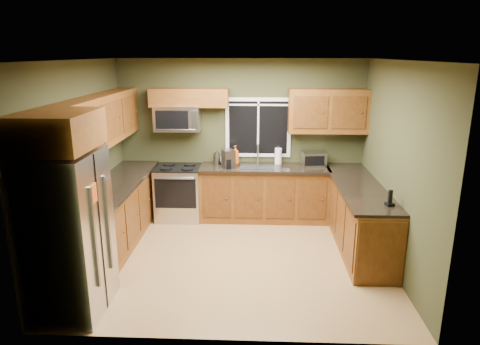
# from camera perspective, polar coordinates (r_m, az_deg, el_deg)

# --- Properties ---
(floor) EXTENTS (4.20, 4.20, 0.00)m
(floor) POSITION_cam_1_polar(r_m,az_deg,el_deg) (6.15, -0.62, -11.26)
(floor) COLOR #987043
(floor) RESTS_ON ground
(ceiling) EXTENTS (4.20, 4.20, 0.00)m
(ceiling) POSITION_cam_1_polar(r_m,az_deg,el_deg) (5.48, -0.70, 14.77)
(ceiling) COLOR white
(ceiling) RESTS_ON back_wall
(back_wall) EXTENTS (4.20, 0.00, 4.20)m
(back_wall) POSITION_cam_1_polar(r_m,az_deg,el_deg) (7.42, 0.09, 4.52)
(back_wall) COLOR #34361D
(back_wall) RESTS_ON ground
(front_wall) EXTENTS (4.20, 0.00, 4.20)m
(front_wall) POSITION_cam_1_polar(r_m,az_deg,el_deg) (3.96, -2.06, -5.62)
(front_wall) COLOR #34361D
(front_wall) RESTS_ON ground
(left_wall) EXTENTS (0.00, 3.60, 3.60)m
(left_wall) POSITION_cam_1_polar(r_m,az_deg,el_deg) (6.15, -20.60, 1.14)
(left_wall) COLOR #34361D
(left_wall) RESTS_ON ground
(right_wall) EXTENTS (0.00, 3.60, 3.60)m
(right_wall) POSITION_cam_1_polar(r_m,az_deg,el_deg) (5.94, 20.02, 0.72)
(right_wall) COLOR #34361D
(right_wall) RESTS_ON ground
(window) EXTENTS (1.12, 0.03, 1.02)m
(window) POSITION_cam_1_polar(r_m,az_deg,el_deg) (7.36, 2.43, 6.02)
(window) COLOR white
(window) RESTS_ON back_wall
(base_cabinets_left) EXTENTS (0.60, 2.65, 0.90)m
(base_cabinets_left) POSITION_cam_1_polar(r_m,az_deg,el_deg) (6.73, -15.97, -5.28)
(base_cabinets_left) COLOR brown
(base_cabinets_left) RESTS_ON ground
(countertop_left) EXTENTS (0.65, 2.65, 0.04)m
(countertop_left) POSITION_cam_1_polar(r_m,az_deg,el_deg) (6.57, -16.06, -1.45)
(countertop_left) COLOR black
(countertop_left) RESTS_ON base_cabinets_left
(base_cabinets_back) EXTENTS (2.17, 0.60, 0.90)m
(base_cabinets_back) POSITION_cam_1_polar(r_m,az_deg,el_deg) (7.36, 3.23, -2.86)
(base_cabinets_back) COLOR brown
(base_cabinets_back) RESTS_ON ground
(countertop_back) EXTENTS (2.17, 0.65, 0.04)m
(countertop_back) POSITION_cam_1_polar(r_m,az_deg,el_deg) (7.20, 3.29, 0.62)
(countertop_back) COLOR black
(countertop_back) RESTS_ON base_cabinets_back
(base_cabinets_peninsula) EXTENTS (0.60, 2.52, 0.90)m
(base_cabinets_peninsula) POSITION_cam_1_polar(r_m,az_deg,el_deg) (6.63, 15.44, -5.56)
(base_cabinets_peninsula) COLOR brown
(base_cabinets_peninsula) RESTS_ON ground
(countertop_peninsula) EXTENTS (0.65, 2.50, 0.04)m
(countertop_peninsula) POSITION_cam_1_polar(r_m,az_deg,el_deg) (6.48, 15.51, -1.66)
(countertop_peninsula) COLOR black
(countertop_peninsula) RESTS_ON base_cabinets_peninsula
(upper_cabinets_left) EXTENTS (0.33, 2.65, 0.72)m
(upper_cabinets_left) POSITION_cam_1_polar(r_m,az_deg,el_deg) (6.42, -18.06, 6.62)
(upper_cabinets_left) COLOR brown
(upper_cabinets_left) RESTS_ON left_wall
(upper_cabinets_back_left) EXTENTS (1.30, 0.33, 0.30)m
(upper_cabinets_back_left) POSITION_cam_1_polar(r_m,az_deg,el_deg) (7.24, -6.80, 9.89)
(upper_cabinets_back_left) COLOR brown
(upper_cabinets_back_left) RESTS_ON back_wall
(upper_cabinets_back_right) EXTENTS (1.30, 0.33, 0.72)m
(upper_cabinets_back_right) POSITION_cam_1_polar(r_m,az_deg,el_deg) (7.26, 11.66, 8.03)
(upper_cabinets_back_right) COLOR brown
(upper_cabinets_back_right) RESTS_ON back_wall
(upper_cabinet_over_fridge) EXTENTS (0.72, 0.90, 0.38)m
(upper_cabinet_over_fridge) POSITION_cam_1_polar(r_m,az_deg,el_deg) (4.71, -23.35, 5.14)
(upper_cabinet_over_fridge) COLOR brown
(upper_cabinet_over_fridge) RESTS_ON left_wall
(refrigerator) EXTENTS (0.74, 0.90, 1.80)m
(refrigerator) POSITION_cam_1_polar(r_m,az_deg,el_deg) (5.01, -21.95, -7.63)
(refrigerator) COLOR #B7B7BC
(refrigerator) RESTS_ON ground
(range) EXTENTS (0.76, 0.69, 0.94)m
(range) POSITION_cam_1_polar(r_m,az_deg,el_deg) (7.45, -8.13, -2.62)
(range) COLOR #B7B7BC
(range) RESTS_ON ground
(microwave) EXTENTS (0.76, 0.41, 0.42)m
(microwave) POSITION_cam_1_polar(r_m,az_deg,el_deg) (7.29, -8.32, 7.17)
(microwave) COLOR #B7B7BC
(microwave) RESTS_ON back_wall
(sink) EXTENTS (0.60, 0.42, 0.36)m
(sink) POSITION_cam_1_polar(r_m,az_deg,el_deg) (7.21, 2.37, 0.92)
(sink) COLOR slate
(sink) RESTS_ON countertop_back
(toaster_oven) EXTENTS (0.43, 0.35, 0.24)m
(toaster_oven) POSITION_cam_1_polar(r_m,az_deg,el_deg) (7.32, 9.78, 1.81)
(toaster_oven) COLOR #B7B7BC
(toaster_oven) RESTS_ON countertop_back
(coffee_maker) EXTENTS (0.25, 0.29, 0.30)m
(coffee_maker) POSITION_cam_1_polar(r_m,az_deg,el_deg) (7.10, -1.57, 1.77)
(coffee_maker) COLOR slate
(coffee_maker) RESTS_ON countertop_back
(kettle) EXTENTS (0.18, 0.18, 0.25)m
(kettle) POSITION_cam_1_polar(r_m,az_deg,el_deg) (7.31, -3.06, 1.95)
(kettle) COLOR #B7B7BC
(kettle) RESTS_ON countertop_back
(paper_towel_roll) EXTENTS (0.12, 0.12, 0.30)m
(paper_towel_roll) POSITION_cam_1_polar(r_m,az_deg,el_deg) (7.37, 5.11, 2.19)
(paper_towel_roll) COLOR white
(paper_towel_roll) RESTS_ON countertop_back
(soap_bottle_a) EXTENTS (0.16, 0.16, 0.33)m
(soap_bottle_a) POSITION_cam_1_polar(r_m,az_deg,el_deg) (7.30, -0.62, 2.35)
(soap_bottle_a) COLOR #C94F12
(soap_bottle_a) RESTS_ON countertop_back
(soap_bottle_c) EXTENTS (0.17, 0.17, 0.17)m
(soap_bottle_c) POSITION_cam_1_polar(r_m,az_deg,el_deg) (7.34, -1.91, 1.78)
(soap_bottle_c) COLOR white
(soap_bottle_c) RESTS_ON countertop_back
(cordless_phone) EXTENTS (0.11, 0.11, 0.21)m
(cordless_phone) POSITION_cam_1_polar(r_m,az_deg,el_deg) (5.67, 19.35, -3.61)
(cordless_phone) COLOR black
(cordless_phone) RESTS_ON countertop_peninsula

